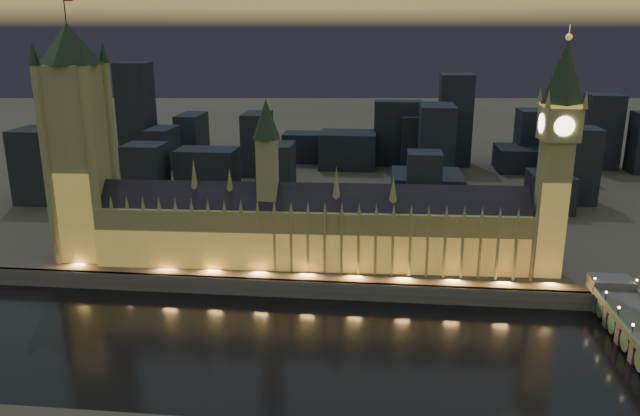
# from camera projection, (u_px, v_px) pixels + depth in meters

# --- Properties ---
(ground_plane) EXTENTS (2000.00, 2000.00, 0.00)m
(ground_plane) POSITION_uv_depth(u_px,v_px,m) (292.00, 341.00, 241.06)
(ground_plane) COLOR black
(ground_plane) RESTS_ON ground
(north_bank) EXTENTS (2000.00, 960.00, 8.00)m
(north_bank) POSITION_uv_depth(u_px,v_px,m) (357.00, 127.00, 736.61)
(north_bank) COLOR #453532
(north_bank) RESTS_ON ground
(embankment_wall) EXTENTS (2000.00, 2.50, 8.00)m
(embankment_wall) POSITION_uv_depth(u_px,v_px,m) (306.00, 289.00, 279.11)
(embankment_wall) COLOR #554052
(embankment_wall) RESTS_ON ground
(palace_of_westminster) EXTENTS (202.00, 27.52, 78.00)m
(palace_of_westminster) POSITION_uv_depth(u_px,v_px,m) (309.00, 227.00, 292.81)
(palace_of_westminster) COLOR olive
(palace_of_westminster) RESTS_ON north_bank
(victoria_tower) EXTENTS (31.68, 31.68, 122.73)m
(victoria_tower) POSITION_uv_depth(u_px,v_px,m) (78.00, 133.00, 292.23)
(victoria_tower) COLOR olive
(victoria_tower) RESTS_ON north_bank
(elizabeth_tower) EXTENTS (18.00, 18.00, 109.93)m
(elizabeth_tower) POSITION_uv_depth(u_px,v_px,m) (558.00, 141.00, 269.93)
(elizabeth_tower) COLOR olive
(elizabeth_tower) RESTS_ON north_bank
(city_backdrop) EXTENTS (471.24, 215.63, 80.73)m
(city_backdrop) POSITION_uv_depth(u_px,v_px,m) (381.00, 148.00, 464.83)
(city_backdrop) COLOR black
(city_backdrop) RESTS_ON north_bank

